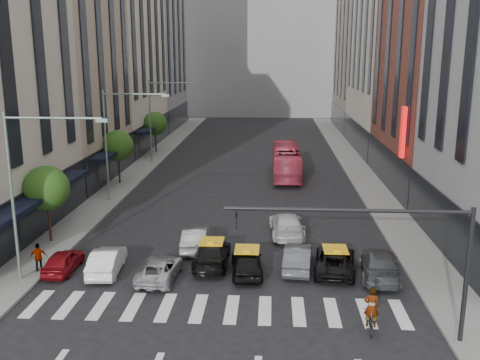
% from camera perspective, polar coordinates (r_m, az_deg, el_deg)
% --- Properties ---
extents(ground, '(160.00, 160.00, 0.00)m').
position_cam_1_polar(ground, '(25.15, -2.58, -15.13)').
color(ground, black).
rests_on(ground, ground).
extents(sidewalk_left, '(3.00, 96.00, 0.15)m').
position_cam_1_polar(sidewalk_left, '(55.10, -11.25, 0.63)').
color(sidewalk_left, slate).
rests_on(sidewalk_left, ground).
extents(sidewalk_right, '(3.00, 96.00, 0.15)m').
position_cam_1_polar(sidewalk_right, '(54.08, 13.04, 0.30)').
color(sidewalk_right, slate).
rests_on(sidewalk_right, ground).
extents(building_left_b, '(8.00, 16.00, 24.00)m').
position_cam_1_polar(building_left_b, '(53.61, -18.24, 12.74)').
color(building_left_b, tan).
rests_on(building_left_b, ground).
extents(building_left_c, '(8.00, 20.00, 36.00)m').
position_cam_1_polar(building_left_c, '(70.94, -13.08, 17.91)').
color(building_left_c, beige).
rests_on(building_left_c, ground).
extents(building_left_d, '(8.00, 18.00, 30.00)m').
position_cam_1_polar(building_left_d, '(89.16, -9.45, 15.14)').
color(building_left_d, gray).
rests_on(building_left_d, ground).
extents(building_right_b, '(8.00, 18.00, 26.00)m').
position_cam_1_polar(building_right_b, '(51.10, 20.65, 13.68)').
color(building_right_b, brown).
rests_on(building_right_b, ground).
extents(building_right_d, '(8.00, 18.00, 28.00)m').
position_cam_1_polar(building_right_d, '(88.20, 13.41, 14.33)').
color(building_right_d, tan).
rests_on(building_right_d, ground).
extents(building_far, '(30.00, 10.00, 36.00)m').
position_cam_1_polar(building_far, '(107.16, 2.26, 16.59)').
color(building_far, gray).
rests_on(building_far, ground).
extents(tree_near, '(2.88, 2.88, 4.95)m').
position_cam_1_polar(tree_near, '(35.97, -19.94, -0.85)').
color(tree_near, black).
rests_on(tree_near, sidewalk_left).
extents(tree_mid, '(2.88, 2.88, 4.95)m').
position_cam_1_polar(tree_mid, '(50.72, -12.89, 3.58)').
color(tree_mid, black).
rests_on(tree_mid, sidewalk_left).
extents(tree_far, '(2.88, 2.88, 4.95)m').
position_cam_1_polar(tree_far, '(66.06, -9.04, 5.96)').
color(tree_far, black).
rests_on(tree_far, sidewalk_left).
extents(streetlamp_near, '(5.38, 0.25, 9.00)m').
position_cam_1_polar(streetlamp_near, '(29.44, -21.68, 0.48)').
color(streetlamp_near, gray).
rests_on(streetlamp_near, sidewalk_left).
extents(streetlamp_mid, '(5.38, 0.25, 9.00)m').
position_cam_1_polar(streetlamp_mid, '(44.20, -13.00, 5.12)').
color(streetlamp_mid, gray).
rests_on(streetlamp_mid, sidewalk_left).
extents(streetlamp_far, '(5.38, 0.25, 9.00)m').
position_cam_1_polar(streetlamp_far, '(59.60, -8.69, 7.37)').
color(streetlamp_far, gray).
rests_on(streetlamp_far, sidewalk_left).
extents(traffic_signal, '(10.10, 0.20, 6.00)m').
position_cam_1_polar(traffic_signal, '(22.89, 16.67, -6.39)').
color(traffic_signal, black).
rests_on(traffic_signal, ground).
extents(liberty_sign, '(0.30, 0.70, 4.00)m').
position_cam_1_polar(liberty_sign, '(43.60, 17.00, 4.89)').
color(liberty_sign, red).
rests_on(liberty_sign, ground).
extents(car_red, '(1.49, 3.65, 1.24)m').
position_cam_1_polar(car_red, '(31.94, -18.33, -8.20)').
color(car_red, maroon).
rests_on(car_red, ground).
extents(car_white_front, '(1.80, 4.33, 1.39)m').
position_cam_1_polar(car_white_front, '(31.09, -14.01, -8.35)').
color(car_white_front, white).
rests_on(car_white_front, ground).
extents(car_silver, '(2.15, 4.29, 1.17)m').
position_cam_1_polar(car_silver, '(29.72, -8.56, -9.36)').
color(car_silver, '#B0AFB5').
rests_on(car_silver, ground).
extents(taxi_left, '(2.10, 4.95, 1.43)m').
position_cam_1_polar(taxi_left, '(31.23, -3.02, -7.82)').
color(taxi_left, black).
rests_on(taxi_left, ground).
extents(taxi_center, '(2.02, 4.31, 1.43)m').
position_cam_1_polar(taxi_center, '(30.00, 0.75, -8.71)').
color(taxi_center, black).
rests_on(taxi_center, ground).
extents(car_grey_mid, '(1.86, 4.38, 1.41)m').
position_cam_1_polar(car_grey_mid, '(30.82, 6.16, -8.19)').
color(car_grey_mid, '#474B50').
rests_on(car_grey_mid, ground).
extents(taxi_right, '(2.74, 4.93, 1.30)m').
position_cam_1_polar(taxi_right, '(30.80, 10.08, -8.45)').
color(taxi_right, black).
rests_on(taxi_right, ground).
extents(car_grey_curb, '(2.54, 5.17, 1.45)m').
position_cam_1_polar(car_grey_curb, '(30.59, 14.63, -8.70)').
color(car_grey_curb, '#3E4246').
rests_on(car_grey_curb, ground).
extents(car_row2_left, '(1.64, 4.32, 1.41)m').
position_cam_1_polar(car_row2_left, '(33.74, -4.75, -6.22)').
color(car_row2_left, '#A7A7AC').
rests_on(car_row2_left, ground).
extents(car_row2_right, '(2.45, 5.33, 1.51)m').
position_cam_1_polar(car_row2_right, '(36.22, 5.01, -4.75)').
color(car_row2_right, silver).
rests_on(car_row2_right, ground).
extents(bus, '(2.65, 11.05, 3.07)m').
position_cam_1_polar(bus, '(53.30, 4.94, 2.02)').
color(bus, '#BE374D').
rests_on(bus, ground).
extents(motorcycle, '(0.74, 1.71, 0.87)m').
position_cam_1_polar(motorcycle, '(25.05, 13.76, -14.52)').
color(motorcycle, black).
rests_on(motorcycle, ground).
extents(rider, '(0.71, 0.51, 1.85)m').
position_cam_1_polar(rider, '(24.45, 13.93, -11.69)').
color(rider, gray).
rests_on(rider, motorcycle).
extents(pedestrian_far, '(1.02, 0.67, 1.61)m').
position_cam_1_polar(pedestrian_far, '(31.98, -20.68, -7.72)').
color(pedestrian_far, gray).
rests_on(pedestrian_far, sidewalk_left).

